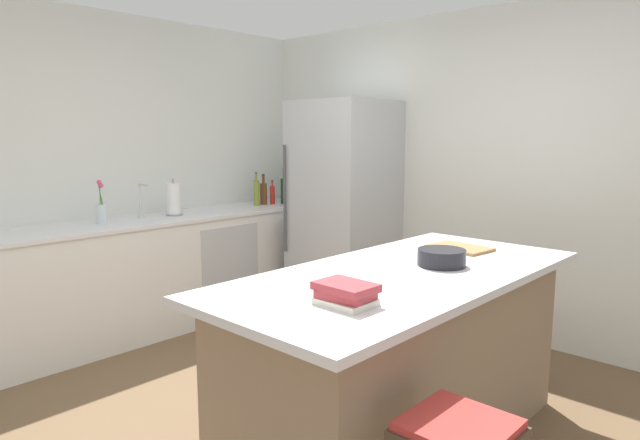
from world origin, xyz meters
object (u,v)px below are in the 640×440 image
object	(u,v)px
flower_vase	(101,210)
paper_towel_roll	(174,200)
syrup_bottle	(264,193)
olive_oil_bottle	(256,192)
kitchen_island	(401,358)
mixing_bowl	(442,257)
cutting_board	(459,248)
gin_bottle	(292,189)
soda_bottle	(285,188)
hot_sauce_bottle	(272,195)
wine_bottle	(284,190)
sink_faucet	(141,199)
cookbook_stack	(346,294)
refrigerator	(344,209)

from	to	relation	value
flower_vase	paper_towel_roll	bearing A→B (deg)	88.61
syrup_bottle	olive_oil_bottle	distance (m)	0.11
kitchen_island	mixing_bowl	xyz separation A→B (m)	(0.08, 0.24, 0.50)
flower_vase	syrup_bottle	distance (m)	1.63
mixing_bowl	cutting_board	xyz separation A→B (m)	(-0.14, 0.44, -0.03)
flower_vase	gin_bottle	xyz separation A→B (m)	(0.02, 2.01, 0.03)
syrup_bottle	olive_oil_bottle	bearing A→B (deg)	-79.54
mixing_bowl	soda_bottle	bearing A→B (deg)	152.95
hot_sauce_bottle	cutting_board	distance (m)	2.53
flower_vase	soda_bottle	size ratio (longest dim) A/B	0.91
olive_oil_bottle	wine_bottle	bearing A→B (deg)	74.72
kitchen_island	hot_sauce_bottle	world-z (taller)	hot_sauce_bottle
hot_sauce_bottle	sink_faucet	bearing A→B (deg)	-93.23
kitchen_island	cutting_board	distance (m)	0.83
syrup_bottle	hot_sauce_bottle	bearing A→B (deg)	66.47
gin_bottle	cookbook_stack	xyz separation A→B (m)	(2.67, -2.27, -0.09)
olive_oil_bottle	hot_sauce_bottle	bearing A→B (deg)	85.10
paper_towel_roll	olive_oil_bottle	xyz separation A→B (m)	(0.02, 0.90, -0.01)
kitchen_island	cookbook_stack	size ratio (longest dim) A/B	8.80
refrigerator	flower_vase	world-z (taller)	refrigerator
olive_oil_bottle	cutting_board	size ratio (longest dim) A/B	0.86
soda_bottle	mixing_bowl	distance (m)	2.92
kitchen_island	soda_bottle	size ratio (longest dim) A/B	5.77
paper_towel_roll	wine_bottle	bearing A→B (deg)	85.37
mixing_bowl	sink_faucet	bearing A→B (deg)	-174.76
refrigerator	hot_sauce_bottle	distance (m)	0.84
refrigerator	soda_bottle	xyz separation A→B (m)	(-0.86, 0.09, 0.13)
hot_sauce_bottle	olive_oil_bottle	xyz separation A→B (m)	(-0.02, -0.19, 0.03)
sink_faucet	cutting_board	xyz separation A→B (m)	(2.51, 0.68, -0.15)
refrigerator	cookbook_stack	world-z (taller)	refrigerator
refrigerator	wine_bottle	world-z (taller)	refrigerator
cookbook_stack	mixing_bowl	world-z (taller)	cookbook_stack
hot_sauce_bottle	cookbook_stack	world-z (taller)	hot_sauce_bottle
sink_faucet	wine_bottle	world-z (taller)	wine_bottle
hot_sauce_bottle	syrup_bottle	xyz separation A→B (m)	(-0.04, -0.08, 0.02)
gin_bottle	syrup_bottle	world-z (taller)	gin_bottle
cookbook_stack	hot_sauce_bottle	bearing A→B (deg)	143.09
paper_towel_roll	soda_bottle	bearing A→B (deg)	89.94
syrup_bottle	soda_bottle	bearing A→B (deg)	89.13
gin_bottle	syrup_bottle	xyz separation A→B (m)	(-0.01, -0.37, -0.02)
syrup_bottle	cutting_board	world-z (taller)	syrup_bottle
soda_bottle	wine_bottle	xyz separation A→B (m)	(0.09, -0.10, -0.01)
kitchen_island	olive_oil_bottle	distance (m)	2.83
soda_bottle	cookbook_stack	distance (m)	3.45
olive_oil_bottle	cookbook_stack	size ratio (longest dim) A/B	1.33
soda_bottle	sink_faucet	bearing A→B (deg)	-91.64
flower_vase	hot_sauce_bottle	bearing A→B (deg)	88.38
kitchen_island	sink_faucet	distance (m)	2.64
gin_bottle	soda_bottle	world-z (taller)	soda_bottle
sink_faucet	gin_bottle	xyz separation A→B (m)	(0.05, 1.66, -0.03)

